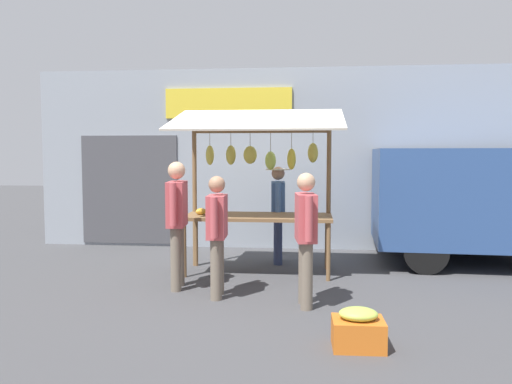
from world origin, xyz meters
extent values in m
plane|color=#424244|center=(0.00, 0.00, 0.00)|extent=(40.00, 40.00, 0.00)
cube|color=#8C939E|center=(0.00, -2.20, 1.70)|extent=(9.00, 0.25, 3.40)
cube|color=yellow|center=(0.78, -2.06, 2.75)|extent=(2.40, 0.06, 0.56)
cube|color=#47474C|center=(2.73, -2.07, 1.10)|extent=(1.90, 0.04, 2.10)
cube|color=brown|center=(0.00, 0.00, 0.85)|extent=(2.20, 0.90, 0.05)
cylinder|color=brown|center=(1.04, 0.39, 0.41)|extent=(0.06, 0.06, 0.83)
cylinder|color=brown|center=(-1.04, 0.39, 0.41)|extent=(0.06, 0.06, 0.83)
cylinder|color=brown|center=(1.04, -0.39, 0.41)|extent=(0.06, 0.06, 0.83)
cylinder|color=brown|center=(-1.04, -0.39, 0.41)|extent=(0.06, 0.06, 0.83)
cylinder|color=brown|center=(1.06, -0.40, 1.18)|extent=(0.07, 0.07, 2.35)
cylinder|color=brown|center=(-1.06, -0.40, 1.18)|extent=(0.07, 0.07, 2.35)
cylinder|color=brown|center=(0.00, -0.40, 2.15)|extent=(2.12, 0.06, 0.06)
cube|color=beige|center=(0.00, 0.15, 2.30)|extent=(2.50, 1.46, 0.39)
cylinder|color=brown|center=(-0.81, -0.37, 2.06)|extent=(0.01, 0.01, 0.18)
ellipsoid|color=gold|center=(-0.81, -0.37, 1.81)|extent=(0.22, 0.24, 0.31)
cylinder|color=brown|center=(-0.48, -0.39, 2.02)|extent=(0.01, 0.01, 0.27)
ellipsoid|color=yellow|center=(-0.48, -0.39, 1.72)|extent=(0.19, 0.20, 0.33)
cylinder|color=brown|center=(-0.15, -0.40, 1.99)|extent=(0.01, 0.01, 0.31)
ellipsoid|color=#B2CC4C|center=(-0.15, -0.40, 1.69)|extent=(0.22, 0.25, 0.29)
cylinder|color=brown|center=(0.16, -0.35, 2.04)|extent=(0.01, 0.01, 0.23)
ellipsoid|color=gold|center=(0.16, -0.35, 1.78)|extent=(0.23, 0.19, 0.28)
cylinder|color=brown|center=(0.47, -0.35, 2.04)|extent=(0.01, 0.01, 0.22)
ellipsoid|color=gold|center=(0.47, -0.35, 1.78)|extent=(0.19, 0.17, 0.30)
cylinder|color=brown|center=(0.80, -0.37, 2.04)|extent=(0.01, 0.01, 0.22)
ellipsoid|color=gold|center=(0.80, -0.37, 1.78)|extent=(0.19, 0.20, 0.31)
sphere|color=#729E4C|center=(0.71, -0.13, 0.98)|extent=(0.20, 0.20, 0.20)
ellipsoid|color=gold|center=(0.86, 0.05, 0.93)|extent=(0.21, 0.21, 0.10)
cylinder|color=navy|center=(-0.24, -0.88, 0.39)|extent=(0.14, 0.14, 0.79)
cylinder|color=navy|center=(-0.26, -0.62, 0.39)|extent=(0.14, 0.14, 0.79)
cube|color=#476B9E|center=(-0.25, -0.75, 1.06)|extent=(0.26, 0.49, 0.56)
cylinder|color=#476B9E|center=(-0.23, -1.05, 1.09)|extent=(0.09, 0.09, 0.51)
cylinder|color=#476B9E|center=(-0.27, -0.45, 1.09)|extent=(0.09, 0.09, 0.51)
sphere|color=#A87A5B|center=(-0.25, -0.75, 1.48)|extent=(0.22, 0.22, 0.22)
cylinder|color=beige|center=(-0.25, -0.75, 1.55)|extent=(0.41, 0.41, 0.02)
cylinder|color=#726656|center=(-0.75, 1.79, 0.39)|extent=(0.14, 0.14, 0.78)
cylinder|color=#726656|center=(-0.72, 1.53, 0.39)|extent=(0.14, 0.14, 0.78)
cube|color=#BF4C51|center=(-0.73, 1.66, 1.06)|extent=(0.28, 0.50, 0.55)
cylinder|color=#BF4C51|center=(-0.77, 1.96, 1.08)|extent=(0.09, 0.09, 0.51)
cylinder|color=#BF4C51|center=(-0.70, 1.37, 1.08)|extent=(0.09, 0.09, 0.51)
sphere|color=tan|center=(-0.73, 1.66, 1.47)|extent=(0.21, 0.21, 0.21)
cylinder|color=#726656|center=(0.37, 1.51, 0.38)|extent=(0.14, 0.14, 0.75)
cylinder|color=#726656|center=(0.38, 1.26, 0.38)|extent=(0.14, 0.14, 0.75)
cube|color=#BF4C51|center=(0.37, 1.38, 1.02)|extent=(0.24, 0.47, 0.53)
cylinder|color=#BF4C51|center=(0.36, 1.67, 1.04)|extent=(0.09, 0.09, 0.49)
cylinder|color=#BF4C51|center=(0.39, 1.10, 1.04)|extent=(0.09, 0.09, 0.49)
sphere|color=#A87A5B|center=(0.37, 1.38, 1.42)|extent=(0.21, 0.21, 0.21)
cylinder|color=#726656|center=(0.96, 1.16, 0.42)|extent=(0.14, 0.14, 0.84)
cylinder|color=#726656|center=(0.99, 0.88, 0.42)|extent=(0.14, 0.14, 0.84)
cube|color=#BF4C51|center=(0.98, 1.02, 1.14)|extent=(0.27, 0.53, 0.59)
cylinder|color=#BF4C51|center=(0.95, 1.33, 1.16)|extent=(0.09, 0.09, 0.55)
cylinder|color=#BF4C51|center=(1.01, 0.71, 1.16)|extent=(0.09, 0.09, 0.55)
sphere|color=tan|center=(0.98, 1.02, 1.58)|extent=(0.23, 0.23, 0.23)
cube|color=black|center=(-2.73, -1.02, 1.38)|extent=(1.50, 1.89, 0.68)
cylinder|color=black|center=(-2.51, -0.20, 0.33)|extent=(0.67, 0.21, 0.66)
cylinder|color=black|center=(-2.60, -1.86, 0.33)|extent=(0.67, 0.21, 0.66)
cube|color=#D1661E|center=(-1.23, 2.95, 0.14)|extent=(0.49, 0.39, 0.27)
ellipsoid|color=#B2CC4C|center=(-1.23, 2.95, 0.32)|extent=(0.36, 0.29, 0.12)
camera|label=1|loc=(-0.79, 7.73, 1.80)|focal=36.57mm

